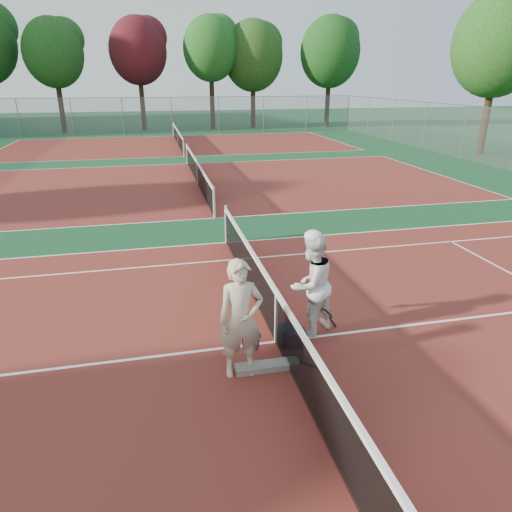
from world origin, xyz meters
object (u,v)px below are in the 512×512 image
at_px(net_main, 276,317).
at_px(sports_bag_purple, 296,339).
at_px(player_a, 241,319).
at_px(racket_spare, 293,359).
at_px(water_bottle, 306,349).
at_px(player_b, 311,284).
at_px(racket_red, 254,352).
at_px(racket_black_held, 326,320).
at_px(sports_bag_navy, 289,334).

height_order(net_main, sports_bag_purple, net_main).
relative_size(player_a, sports_bag_purple, 5.40).
bearing_deg(racket_spare, player_a, 55.10).
bearing_deg(water_bottle, player_b, 67.20).
relative_size(player_a, racket_red, 3.30).
bearing_deg(water_bottle, racket_black_held, 48.30).
relative_size(racket_black_held, sports_bag_purple, 1.39).
xyz_separation_m(player_a, player_b, (1.49, 1.00, -0.01)).
xyz_separation_m(player_b, sports_bag_purple, (-0.40, -0.43, -0.82)).
xyz_separation_m(sports_bag_purple, water_bottle, (0.06, -0.36, 0.00)).
xyz_separation_m(net_main, water_bottle, (0.37, -0.56, -0.36)).
relative_size(racket_red, sports_bag_navy, 1.45).
relative_size(net_main, water_bottle, 36.60).
height_order(net_main, water_bottle, net_main).
bearing_deg(net_main, racket_red, -129.09).
height_order(net_main, racket_red, net_main).
relative_size(racket_spare, sports_bag_navy, 1.47).
height_order(net_main, player_a, player_a).
bearing_deg(player_b, player_a, 5.72).
distance_m(net_main, player_b, 0.87).
distance_m(sports_bag_navy, water_bottle, 0.52).
xyz_separation_m(racket_red, racket_spare, (0.68, 0.07, -0.28)).
distance_m(racket_red, sports_bag_purple, 0.99).
relative_size(net_main, racket_black_held, 21.82).
distance_m(net_main, sports_bag_navy, 0.42).
xyz_separation_m(net_main, racket_red, (-0.55, -0.68, -0.21)).
xyz_separation_m(player_a, sports_bag_navy, (1.01, 0.71, -0.81)).
distance_m(racket_black_held, sports_bag_navy, 0.81).
bearing_deg(sports_bag_navy, sports_bag_purple, -61.38).
bearing_deg(sports_bag_purple, net_main, 147.10).
height_order(net_main, racket_spare, net_main).
relative_size(sports_bag_purple, water_bottle, 1.20).
relative_size(player_a, sports_bag_navy, 4.78).
height_order(net_main, player_b, player_b).
distance_m(racket_spare, sports_bag_navy, 0.58).
distance_m(player_a, racket_black_held, 2.13).
relative_size(sports_bag_navy, sports_bag_purple, 1.13).
bearing_deg(sports_bag_navy, racket_spare, -99.88).
relative_size(player_b, sports_bag_purple, 5.35).
relative_size(net_main, racket_spare, 18.30).
bearing_deg(player_a, racket_spare, 9.12).
bearing_deg(racket_black_held, sports_bag_navy, -9.71).
distance_m(net_main, racket_black_held, 1.05).
bearing_deg(sports_bag_navy, water_bottle, -74.09).
bearing_deg(player_b, net_main, -9.86).
bearing_deg(player_b, racket_spare, 27.65).
bearing_deg(water_bottle, racket_spare, -168.72).
bearing_deg(net_main, player_b, 18.21).
distance_m(racket_red, water_bottle, 0.94).
bearing_deg(player_a, water_bottle, 9.45).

